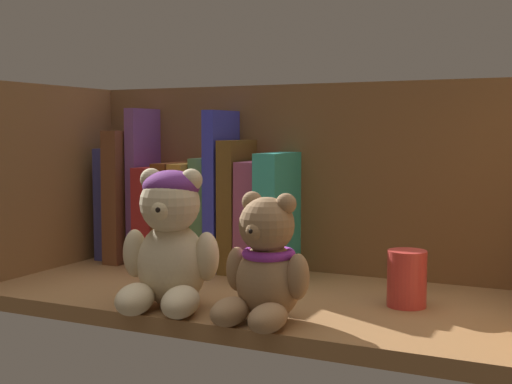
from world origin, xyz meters
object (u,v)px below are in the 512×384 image
object	(u,v)px
book_5	(199,214)
teddy_bear_larger	(170,242)
book_0	(120,203)
book_6	(214,212)
book_1	(136,195)
book_9	(262,216)
book_2	(149,185)
book_3	(165,214)
teddy_bear_smaller	(265,267)
book_7	(228,190)
book_8	(243,205)
book_10	(285,213)
pillar_candle	(407,278)
book_4	(183,213)

from	to	relation	value
book_5	teddy_bear_larger	world-z (taller)	teddy_bear_larger
book_0	book_6	world-z (taller)	book_0
book_1	book_9	bearing A→B (deg)	0.00
book_2	book_6	size ratio (longest dim) A/B	1.45
book_0	book_5	distance (cm)	15.01
book_3	book_5	world-z (taller)	book_5
teddy_bear_smaller	book_7	bearing A→B (deg)	125.40
book_8	book_10	xyz separation A→B (cm)	(6.79, 0.00, -0.87)
book_7	book_2	bearing A→B (deg)	180.00
teddy_bear_larger	pillar_candle	distance (cm)	28.22
book_2	teddy_bear_larger	size ratio (longest dim) A/B	1.48
book_1	book_8	size ratio (longest dim) A/B	1.07
book_4	pillar_candle	size ratio (longest dim) A/B	2.37
book_4	teddy_bear_smaller	distance (cm)	35.81
book_2	book_3	distance (cm)	5.37
book_0	book_4	world-z (taller)	book_0
book_8	pillar_candle	world-z (taller)	book_8
teddy_bear_larger	pillar_candle	world-z (taller)	teddy_bear_larger
book_1	pillar_candle	bearing A→B (deg)	-14.12
book_5	teddy_bear_smaller	world-z (taller)	book_5
book_4	book_2	bearing A→B (deg)	180.00
book_1	book_6	world-z (taller)	book_1
book_5	book_10	size ratio (longest dim) A/B	0.90
book_7	teddy_bear_smaller	xyz separation A→B (cm)	(17.69, -24.88, -5.81)
book_7	pillar_candle	xyz separation A→B (cm)	(30.02, -11.79, -8.49)
book_4	book_5	world-z (taller)	same
book_4	book_3	bearing A→B (deg)	180.00
book_6	book_7	xyz separation A→B (cm)	(2.46, 0.00, 3.50)
teddy_bear_smaller	book_3	bearing A→B (deg)	139.39
book_1	book_6	bearing A→B (deg)	0.00
book_3	book_10	distance (cm)	20.72
book_2	book_5	world-z (taller)	book_2
book_4	book_5	xyz separation A→B (cm)	(2.83, 0.00, -0.01)
book_6	teddy_bear_smaller	distance (cm)	32.10
book_2	teddy_bear_smaller	distance (cm)	40.94
book_9	book_10	xyz separation A→B (cm)	(3.61, 0.00, 0.66)
book_0	book_7	world-z (taller)	book_7
teddy_bear_larger	book_5	bearing A→B (deg)	112.94
book_6	teddy_bear_smaller	world-z (taller)	book_6
pillar_candle	book_9	bearing A→B (deg)	154.10
book_1	teddy_bear_smaller	distance (cm)	42.79
book_0	pillar_candle	xyz separation A→B (cm)	(50.17, -11.79, -5.59)
book_2	book_9	bearing A→B (deg)	0.00
book_8	pillar_candle	size ratio (longest dim) A/B	2.90
book_9	pillar_candle	world-z (taller)	book_9
book_2	book_8	bearing A→B (deg)	0.00
book_2	teddy_bear_smaller	xyz separation A→B (cm)	(31.94, -24.88, -6.06)
book_3	book_6	xyz separation A→B (cm)	(8.87, 0.00, 0.77)
book_2	book_6	world-z (taller)	book_2
book_9	pillar_candle	distance (cm)	27.42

